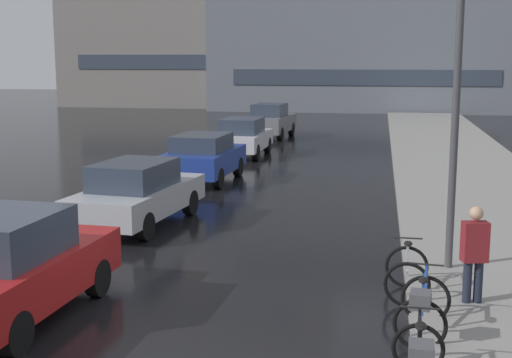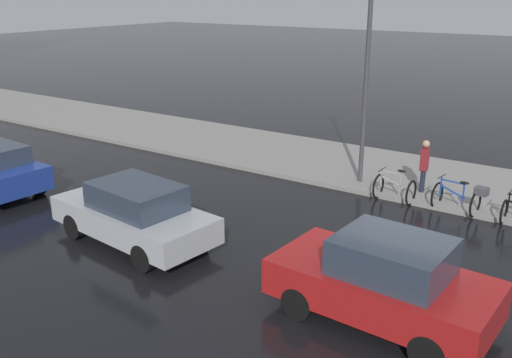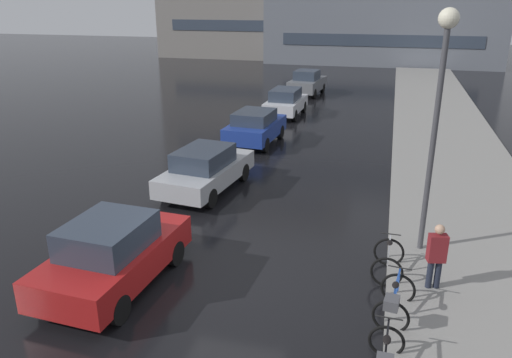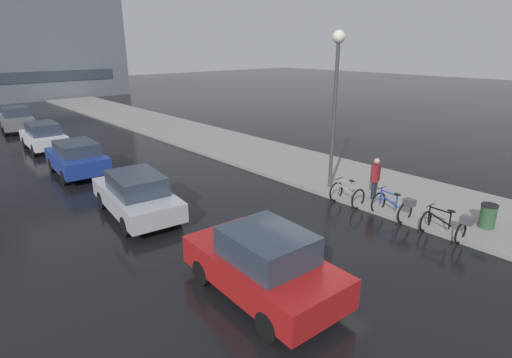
% 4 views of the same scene
% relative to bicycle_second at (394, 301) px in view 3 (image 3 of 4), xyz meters
% --- Properties ---
extents(ground_plane, '(140.00, 140.00, 0.00)m').
position_rel_bicycle_second_xyz_m(ground_plane, '(-3.75, 0.21, -0.49)').
color(ground_plane, black).
extents(sidewalk_kerb, '(4.80, 60.00, 0.14)m').
position_rel_bicycle_second_xyz_m(sidewalk_kerb, '(2.25, 10.21, -0.42)').
color(sidewalk_kerb, gray).
rests_on(sidewalk_kerb, ground).
extents(bicycle_second, '(0.90, 1.47, 0.97)m').
position_rel_bicycle_second_xyz_m(bicycle_second, '(0.00, 0.00, 0.00)').
color(bicycle_second, black).
rests_on(bicycle_second, ground).
extents(bicycle_third, '(0.79, 1.09, 1.02)m').
position_rel_bicycle_second_xyz_m(bicycle_third, '(-0.15, 1.86, -0.08)').
color(bicycle_third, black).
rests_on(bicycle_third, ground).
extents(car_red, '(2.19, 4.20, 1.70)m').
position_rel_bicycle_second_xyz_m(car_red, '(-6.30, -0.25, 0.35)').
color(car_red, '#AD1919').
rests_on(car_red, ground).
extents(car_silver, '(2.32, 4.54, 1.56)m').
position_rel_bicycle_second_xyz_m(car_silver, '(-6.41, 6.08, 0.29)').
color(car_silver, '#B2B5BA').
rests_on(car_silver, ground).
extents(car_blue, '(2.14, 3.93, 1.54)m').
position_rel_bicycle_second_xyz_m(car_blue, '(-6.31, 12.26, 0.30)').
color(car_blue, navy).
rests_on(car_blue, ground).
extents(car_white, '(1.89, 3.89, 1.55)m').
position_rel_bicycle_second_xyz_m(car_white, '(-6.14, 18.22, 0.30)').
color(car_white, silver).
rests_on(car_white, ground).
extents(car_grey, '(2.20, 3.98, 1.69)m').
position_rel_bicycle_second_xyz_m(car_grey, '(-6.06, 24.98, 0.34)').
color(car_grey, slate).
rests_on(car_grey, ground).
extents(pedestrian, '(0.44, 0.33, 1.72)m').
position_rel_bicycle_second_xyz_m(pedestrian, '(0.86, 1.37, 0.47)').
color(pedestrian, '#1E2333').
rests_on(pedestrian, ground).
extents(streetlamp, '(0.48, 0.48, 6.19)m').
position_rel_bicycle_second_xyz_m(streetlamp, '(0.66, 3.29, 3.89)').
color(streetlamp, '#424247').
rests_on(streetlamp, ground).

